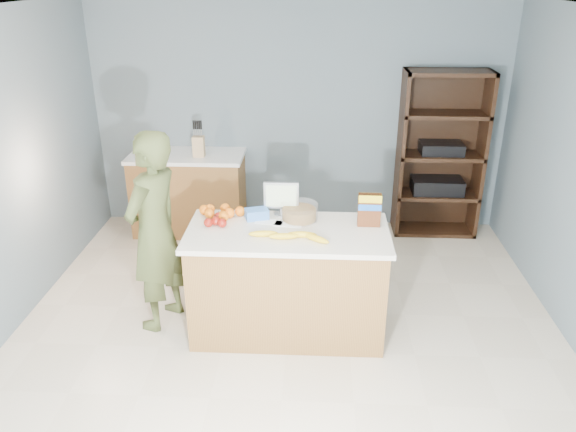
{
  "coord_description": "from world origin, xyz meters",
  "views": [
    {
      "loc": [
        0.2,
        -3.59,
        2.73
      ],
      "look_at": [
        0.0,
        0.35,
        1.0
      ],
      "focal_mm": 35.0,
      "sensor_mm": 36.0,
      "label": 1
    }
  ],
  "objects_px": {
    "shelving_unit": "(439,157)",
    "tv": "(281,197)",
    "person": "(155,232)",
    "counter_peninsula": "(288,285)",
    "cereal_box": "(369,207)"
  },
  "relations": [
    {
      "from": "tv",
      "to": "person",
      "type": "bearing_deg",
      "value": -167.06
    },
    {
      "from": "shelving_unit",
      "to": "person",
      "type": "xyz_separation_m",
      "value": [
        -2.61,
        -1.98,
        -0.04
      ]
    },
    {
      "from": "person",
      "to": "tv",
      "type": "relative_size",
      "value": 5.86
    },
    {
      "from": "tv",
      "to": "cereal_box",
      "type": "height_order",
      "value": "tv"
    },
    {
      "from": "person",
      "to": "counter_peninsula",
      "type": "bearing_deg",
      "value": 107.23
    },
    {
      "from": "counter_peninsula",
      "to": "shelving_unit",
      "type": "distance_m",
      "value": 2.61
    },
    {
      "from": "shelving_unit",
      "to": "person",
      "type": "relative_size",
      "value": 1.09
    },
    {
      "from": "counter_peninsula",
      "to": "cereal_box",
      "type": "distance_m",
      "value": 0.9
    },
    {
      "from": "counter_peninsula",
      "to": "cereal_box",
      "type": "xyz_separation_m",
      "value": [
        0.63,
        0.12,
        0.64
      ]
    },
    {
      "from": "shelving_unit",
      "to": "tv",
      "type": "relative_size",
      "value": 6.38
    },
    {
      "from": "shelving_unit",
      "to": "cereal_box",
      "type": "relative_size",
      "value": 6.81
    },
    {
      "from": "counter_peninsula",
      "to": "shelving_unit",
      "type": "xyz_separation_m",
      "value": [
        1.55,
        2.05,
        0.45
      ]
    },
    {
      "from": "tv",
      "to": "shelving_unit",
      "type": "bearing_deg",
      "value": 47.25
    },
    {
      "from": "counter_peninsula",
      "to": "person",
      "type": "height_order",
      "value": "person"
    },
    {
      "from": "counter_peninsula",
      "to": "person",
      "type": "distance_m",
      "value": 1.14
    }
  ]
}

